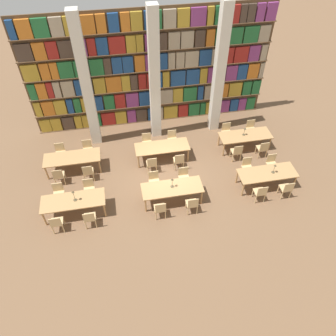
{
  "coord_description": "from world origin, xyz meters",
  "views": [
    {
      "loc": [
        -1.74,
        -9.44,
        10.1
      ],
      "look_at": [
        0.0,
        -0.12,
        0.67
      ],
      "focal_mm": 35.0,
      "sensor_mm": 36.0,
      "label": 1
    }
  ],
  "objects_px": {
    "chair_17": "(147,142)",
    "desk_lamp_3": "(245,130)",
    "chair_20": "(237,152)",
    "reading_table_3": "(72,158)",
    "reading_table_5": "(245,136)",
    "reading_table_4": "(162,148)",
    "pillar_left": "(86,85)",
    "chair_8": "(260,192)",
    "chair_6": "(192,204)",
    "chair_5": "(154,181)",
    "chair_18": "(179,160)",
    "pillar_center": "(154,78)",
    "reading_table_0": "(73,202)",
    "chair_3": "(89,188)",
    "chair_4": "(160,209)",
    "chair_10": "(286,188)",
    "pillar_right": "(219,72)",
    "desk_lamp_1": "(172,181)",
    "chair_9": "(247,167)",
    "chair_13": "(60,152)",
    "chair_12": "(59,175)",
    "chair_14": "(88,172)",
    "chair_11": "(272,163)",
    "chair_15": "(88,149)",
    "chair_16": "(152,164)",
    "chair_22": "(263,148)",
    "chair_1": "(59,193)",
    "desk_lamp_2": "(275,167)",
    "chair_0": "(57,223)",
    "chair_2": "(90,218)",
    "chair_23": "(251,128)",
    "reading_table_1": "(172,189)",
    "chair_21": "(226,131)",
    "chair_19": "(172,139)",
    "desk_lamp_0": "(73,194)",
    "chair_7": "(184,177)",
    "reading_table_2": "(267,174)"
  },
  "relations": [
    {
      "from": "chair_13",
      "to": "chair_12",
      "type": "bearing_deg",
      "value": 90.0
    },
    {
      "from": "chair_6",
      "to": "chair_11",
      "type": "bearing_deg",
      "value": 21.79
    },
    {
      "from": "chair_4",
      "to": "chair_14",
      "type": "xyz_separation_m",
      "value": [
        -2.6,
        2.45,
        0.0
      ]
    },
    {
      "from": "reading_table_3",
      "to": "chair_1",
      "type": "bearing_deg",
      "value": -107.21
    },
    {
      "from": "pillar_center",
      "to": "reading_table_0",
      "type": "bearing_deg",
      "value": -131.88
    },
    {
      "from": "chair_19",
      "to": "chair_12",
      "type": "bearing_deg",
      "value": 15.98
    },
    {
      "from": "desk_lamp_1",
      "to": "reading_table_5",
      "type": "bearing_deg",
      "value": 32.53
    },
    {
      "from": "pillar_left",
      "to": "chair_8",
      "type": "relative_size",
      "value": 6.75
    },
    {
      "from": "desk_lamp_0",
      "to": "chair_19",
      "type": "bearing_deg",
      "value": 36.06
    },
    {
      "from": "chair_3",
      "to": "chair_13",
      "type": "relative_size",
      "value": 1.0
    },
    {
      "from": "desk_lamp_2",
      "to": "chair_15",
      "type": "height_order",
      "value": "desk_lamp_2"
    },
    {
      "from": "chair_14",
      "to": "pillar_right",
      "type": "bearing_deg",
      "value": 22.65
    },
    {
      "from": "pillar_center",
      "to": "chair_21",
      "type": "relative_size",
      "value": 6.75
    },
    {
      "from": "desk_lamp_1",
      "to": "chair_9",
      "type": "relative_size",
      "value": 0.5
    },
    {
      "from": "chair_0",
      "to": "chair_3",
      "type": "relative_size",
      "value": 1.0
    },
    {
      "from": "reading_table_3",
      "to": "chair_23",
      "type": "bearing_deg",
      "value": 5.41
    },
    {
      "from": "chair_4",
      "to": "chair_10",
      "type": "relative_size",
      "value": 1.0
    },
    {
      "from": "reading_table_1",
      "to": "chair_7",
      "type": "distance_m",
      "value": 0.98
    },
    {
      "from": "pillar_center",
      "to": "chair_1",
      "type": "bearing_deg",
      "value": -141.45
    },
    {
      "from": "chair_2",
      "to": "chair_4",
      "type": "relative_size",
      "value": 1.0
    },
    {
      "from": "chair_11",
      "to": "chair_18",
      "type": "height_order",
      "value": "same"
    },
    {
      "from": "pillar_right",
      "to": "chair_6",
      "type": "bearing_deg",
      "value": -114.62
    },
    {
      "from": "pillar_left",
      "to": "chair_6",
      "type": "height_order",
      "value": "pillar_left"
    },
    {
      "from": "pillar_left",
      "to": "chair_11",
      "type": "xyz_separation_m",
      "value": [
        7.26,
        -3.47,
        -2.52
      ]
    },
    {
      "from": "chair_5",
      "to": "chair_18",
      "type": "relative_size",
      "value": 1.0
    },
    {
      "from": "desk_lamp_0",
      "to": "chair_7",
      "type": "height_order",
      "value": "desk_lamp_0"
    },
    {
      "from": "chair_10",
      "to": "desk_lamp_3",
      "type": "bearing_deg",
      "value": 101.66
    },
    {
      "from": "pillar_center",
      "to": "chair_7",
      "type": "xyz_separation_m",
      "value": [
        0.57,
        -3.55,
        -2.52
      ]
    },
    {
      "from": "chair_2",
      "to": "chair_5",
      "type": "height_order",
      "value": "same"
    },
    {
      "from": "chair_4",
      "to": "chair_22",
      "type": "height_order",
      "value": "same"
    },
    {
      "from": "pillar_center",
      "to": "chair_8",
      "type": "height_order",
      "value": "pillar_center"
    },
    {
      "from": "chair_20",
      "to": "reading_table_4",
      "type": "bearing_deg",
      "value": 168.55
    },
    {
      "from": "reading_table_1",
      "to": "chair_21",
      "type": "bearing_deg",
      "value": 44.89
    },
    {
      "from": "chair_15",
      "to": "chair_16",
      "type": "height_order",
      "value": "same"
    },
    {
      "from": "chair_3",
      "to": "chair_18",
      "type": "xyz_separation_m",
      "value": [
        3.8,
        0.93,
        0.0
      ]
    },
    {
      "from": "reading_table_2",
      "to": "chair_12",
      "type": "bearing_deg",
      "value": 168.77
    },
    {
      "from": "reading_table_4",
      "to": "chair_8",
      "type": "bearing_deg",
      "value": -42.68
    },
    {
      "from": "chair_3",
      "to": "chair_18",
      "type": "distance_m",
      "value": 3.91
    },
    {
      "from": "pillar_right",
      "to": "chair_23",
      "type": "bearing_deg",
      "value": -34.29
    },
    {
      "from": "reading_table_5",
      "to": "reading_table_4",
      "type": "bearing_deg",
      "value": -178.9
    },
    {
      "from": "chair_0",
      "to": "chair_9",
      "type": "xyz_separation_m",
      "value": [
        7.7,
        1.47,
        0.0
      ]
    },
    {
      "from": "desk_lamp_2",
      "to": "chair_15",
      "type": "distance_m",
      "value": 7.98
    },
    {
      "from": "chair_15",
      "to": "chair_22",
      "type": "bearing_deg",
      "value": 169.67
    },
    {
      "from": "desk_lamp_1",
      "to": "chair_19",
      "type": "relative_size",
      "value": 0.5
    },
    {
      "from": "chair_11",
      "to": "chair_13",
      "type": "relative_size",
      "value": 1.0
    },
    {
      "from": "chair_20",
      "to": "reading_table_3",
      "type": "bearing_deg",
      "value": 174.59
    },
    {
      "from": "chair_1",
      "to": "chair_15",
      "type": "relative_size",
      "value": 1.0
    },
    {
      "from": "chair_10",
      "to": "chair_23",
      "type": "xyz_separation_m",
      "value": [
        -0.0,
        3.88,
        0.0
      ]
    },
    {
      "from": "chair_17",
      "to": "desk_lamp_3",
      "type": "distance_m",
      "value": 4.41
    },
    {
      "from": "chair_20",
      "to": "chair_6",
      "type": "bearing_deg",
      "value": -136.24
    }
  ]
}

